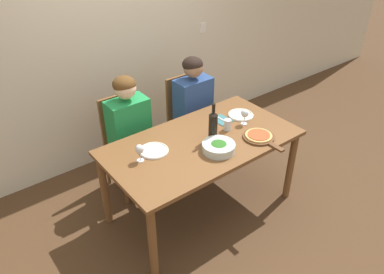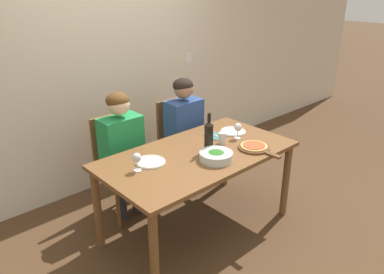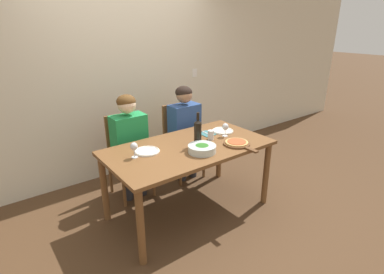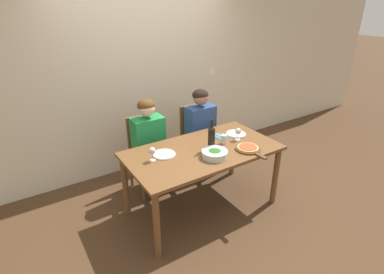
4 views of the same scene
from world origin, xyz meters
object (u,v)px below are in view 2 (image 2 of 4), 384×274
at_px(wine_bottle, 209,136).
at_px(chair_right, 178,141).
at_px(person_man, 185,124).
at_px(pizza_on_board, 255,147).
at_px(wine_glass_left, 137,159).
at_px(water_tumbler, 222,138).
at_px(dinner_plate_right, 233,131).
at_px(broccoli_bowl, 216,156).
at_px(dinner_plate_left, 150,162).
at_px(wine_glass_right, 238,128).
at_px(person_woman, 123,144).
at_px(chair_left, 118,162).
at_px(fork_on_napkin, 215,136).

bearing_deg(wine_bottle, chair_right, 67.07).
bearing_deg(person_man, wine_bottle, -116.23).
relative_size(pizza_on_board, wine_glass_left, 2.76).
bearing_deg(water_tumbler, wine_glass_left, 175.00).
relative_size(person_man, dinner_plate_right, 5.04).
bearing_deg(broccoli_bowl, chair_right, 66.87).
distance_m(wine_bottle, wine_glass_left, 0.67).
relative_size(dinner_plate_left, wine_glass_right, 1.63).
bearing_deg(water_tumbler, pizza_on_board, -65.45).
bearing_deg(dinner_plate_right, water_tumbler, -157.97).
bearing_deg(person_man, water_tumbler, -101.31).
xyz_separation_m(dinner_plate_right, water_tumbler, (-0.28, -0.11, 0.04)).
bearing_deg(person_woman, wine_glass_right, -38.93).
relative_size(chair_right, person_man, 0.78).
bearing_deg(wine_glass_left, wine_bottle, -10.43).
distance_m(person_woman, wine_glass_right, 1.08).
height_order(chair_left, water_tumbler, chair_left).
distance_m(person_woman, water_tumbler, 0.92).
bearing_deg(person_woman, chair_right, 8.49).
bearing_deg(chair_left, person_man, -8.49).
relative_size(wine_bottle, dinner_plate_left, 1.43).
height_order(dinner_plate_left, dinner_plate_right, same).
distance_m(chair_right, dinner_plate_right, 0.72).
relative_size(person_man, pizza_on_board, 2.97).
distance_m(pizza_on_board, water_tumbler, 0.31).
bearing_deg(chair_left, wine_bottle, -62.36).
height_order(chair_left, dinner_plate_right, chair_left).
distance_m(chair_left, dinner_plate_left, 0.70).
height_order(pizza_on_board, wine_glass_left, wine_glass_left).
bearing_deg(water_tumbler, dinner_plate_right, 22.03).
bearing_deg(person_man, wine_glass_right, -84.70).
height_order(person_man, water_tumbler, person_man).
bearing_deg(dinner_plate_left, wine_glass_right, -8.71).
distance_m(broccoli_bowl, pizza_on_board, 0.42).
relative_size(person_woman, wine_glass_right, 8.18).
height_order(broccoli_bowl, pizza_on_board, broccoli_bowl).
bearing_deg(chair_right, wine_glass_right, -85.47).
distance_m(person_woman, wine_bottle, 0.84).
bearing_deg(fork_on_napkin, broccoli_bowl, -134.66).
relative_size(broccoli_bowl, pizza_on_board, 0.66).
xyz_separation_m(person_man, dinner_plate_left, (-0.84, -0.53, 0.04)).
height_order(chair_right, wine_glass_right, chair_right).
xyz_separation_m(person_man, wine_glass_left, (-1.00, -0.58, 0.13)).
relative_size(wine_bottle, dinner_plate_right, 1.43).
height_order(pizza_on_board, wine_glass_right, wine_glass_right).
bearing_deg(wine_bottle, person_man, 63.77).
bearing_deg(chair_right, fork_on_napkin, -95.14).
xyz_separation_m(broccoli_bowl, dinner_plate_left, (-0.43, 0.32, -0.03)).
height_order(dinner_plate_right, wine_glass_right, wine_glass_right).
relative_size(person_man, wine_glass_left, 8.18).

